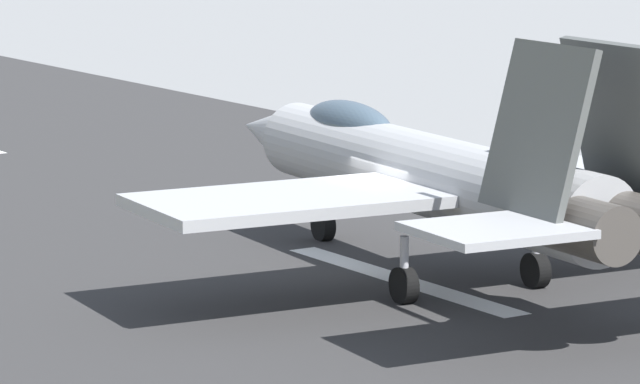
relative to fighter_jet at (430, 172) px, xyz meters
name	(u,v)px	position (x,y,z in m)	size (l,w,h in m)	color
ground_plane	(388,276)	(0.78, 0.53, -2.36)	(400.00, 400.00, 0.00)	gray
runway_strip	(388,276)	(0.76, 0.53, -2.35)	(240.00, 26.00, 0.02)	#2F2E2F
fighter_jet	(430,172)	(0.00, 0.00, 0.00)	(17.18, 13.94, 5.55)	#A2A3A5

